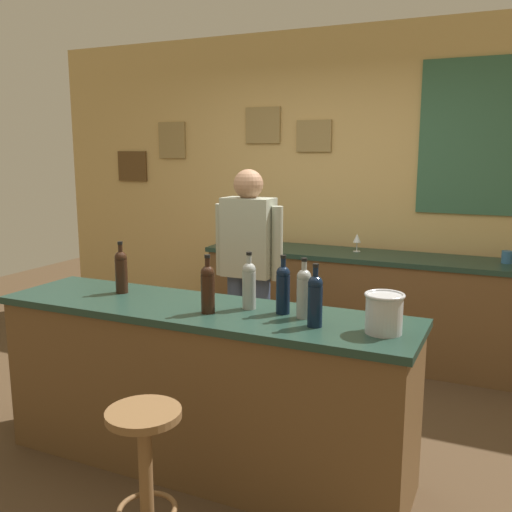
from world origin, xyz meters
TOP-DOWN VIEW (x-y plane):
  - ground_plane at (0.00, 0.00)m, footprint 10.00×10.00m
  - back_wall at (0.01, 2.03)m, footprint 6.00×0.09m
  - bar_counter at (0.00, -0.40)m, footprint 2.33×0.60m
  - side_counter at (0.40, 1.65)m, footprint 2.77×0.56m
  - bartender at (-0.21, 0.65)m, footprint 0.52×0.21m
  - bar_stool at (0.15, -1.14)m, footprint 0.32×0.32m
  - wine_bottle_a at (-0.58, -0.32)m, footprint 0.07×0.07m
  - wine_bottle_b at (0.09, -0.48)m, footprint 0.07×0.07m
  - wine_bottle_c at (0.25, -0.32)m, footprint 0.07×0.07m
  - wine_bottle_d at (0.44, -0.32)m, footprint 0.07×0.07m
  - wine_bottle_e at (0.57, -0.35)m, footprint 0.07×0.07m
  - wine_bottle_f at (0.67, -0.46)m, footprint 0.07×0.07m
  - ice_bucket at (0.99, -0.42)m, footprint 0.19×0.19m
  - wine_glass_a at (0.29, 1.72)m, footprint 0.07×0.07m
  - coffee_mug at (1.47, 1.71)m, footprint 0.12×0.08m

SIDE VIEW (x-z plane):
  - ground_plane at x=0.00m, z-range 0.00..0.00m
  - side_counter at x=0.40m, z-range 0.00..0.90m
  - bar_stool at x=0.15m, z-range 0.12..0.80m
  - bar_counter at x=0.00m, z-range 0.00..0.92m
  - bartender at x=-0.21m, z-range 0.13..1.75m
  - coffee_mug at x=1.47m, z-range 0.90..1.00m
  - wine_glass_a at x=0.29m, z-range 0.93..1.09m
  - ice_bucket at x=0.99m, z-range 0.92..1.11m
  - wine_bottle_a at x=-0.58m, z-range 0.90..1.21m
  - wine_bottle_b at x=0.09m, z-range 0.90..1.21m
  - wine_bottle_c at x=0.25m, z-range 0.90..1.21m
  - wine_bottle_d at x=0.44m, z-range 0.90..1.21m
  - wine_bottle_e at x=0.57m, z-range 0.90..1.21m
  - wine_bottle_f at x=0.67m, z-range 0.90..1.21m
  - back_wall at x=0.01m, z-range 0.01..2.81m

